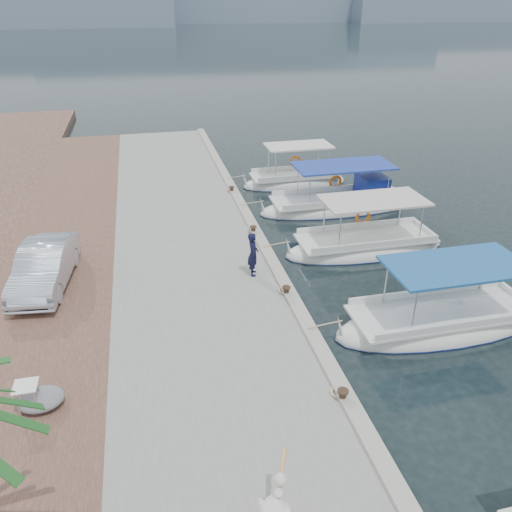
{
  "coord_description": "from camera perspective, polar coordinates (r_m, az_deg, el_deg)",
  "views": [
    {
      "loc": [
        -4.49,
        -12.02,
        9.35
      ],
      "look_at": [
        -1.0,
        3.16,
        1.2
      ],
      "focal_mm": 35.0,
      "sensor_mm": 36.0,
      "label": 1
    }
  ],
  "objects": [
    {
      "name": "ground",
      "position": [
        15.87,
        6.15,
        -8.65
      ],
      "size": [
        400.0,
        400.0,
        0.0
      ],
      "primitive_type": "plane",
      "color": "black",
      "rests_on": "ground"
    },
    {
      "name": "concrete_quay",
      "position": [
        19.36,
        -7.0,
        -0.65
      ],
      "size": [
        6.0,
        40.0,
        0.5
      ],
      "primitive_type": "cube",
      "color": "gray",
      "rests_on": "ground"
    },
    {
      "name": "quay_curb",
      "position": [
        19.62,
        1.02,
        1.0
      ],
      "size": [
        0.44,
        40.0,
        0.12
      ],
      "primitive_type": "cube",
      "color": "#A39E91",
      "rests_on": "concrete_quay"
    },
    {
      "name": "cobblestone_strip",
      "position": [
        19.62,
        -21.66,
        -2.16
      ],
      "size": [
        4.0,
        40.0,
        0.5
      ],
      "primitive_type": "cube",
      "color": "brown",
      "rests_on": "ground"
    },
    {
      "name": "distant_hills",
      "position": [
        216.23,
        -4.33,
        27.08
      ],
      "size": [
        330.0,
        60.0,
        18.0
      ],
      "color": "#758BA2",
      "rests_on": "ground"
    },
    {
      "name": "fishing_caique_b",
      "position": [
        17.0,
        20.28,
        -7.21
      ],
      "size": [
        7.08,
        2.42,
        2.83
      ],
      "color": "white",
      "rests_on": "ground"
    },
    {
      "name": "fishing_caique_c",
      "position": [
        21.07,
        12.33,
        0.97
      ],
      "size": [
        6.86,
        2.35,
        2.83
      ],
      "color": "white",
      "rests_on": "ground"
    },
    {
      "name": "fishing_caique_d",
      "position": [
        25.02,
        9.45,
        5.74
      ],
      "size": [
        7.86,
        2.45,
        2.83
      ],
      "color": "white",
      "rests_on": "ground"
    },
    {
      "name": "fishing_caique_e",
      "position": [
        28.12,
        4.44,
        8.38
      ],
      "size": [
        5.89,
        2.07,
        2.83
      ],
      "color": "white",
      "rests_on": "ground"
    },
    {
      "name": "mooring_bollards",
      "position": [
        16.58,
        3.49,
        -3.92
      ],
      "size": [
        0.28,
        20.28,
        0.33
      ],
      "color": "black",
      "rests_on": "concrete_quay"
    },
    {
      "name": "fisherman",
      "position": [
        17.49,
        -0.34,
        0.23
      ],
      "size": [
        0.48,
        0.64,
        1.61
      ],
      "primitive_type": "imported",
      "rotation": [
        0.0,
        0.0,
        1.4
      ],
      "color": "black",
      "rests_on": "concrete_quay"
    },
    {
      "name": "parked_car",
      "position": [
        18.34,
        -23.05,
        -1.11
      ],
      "size": [
        1.97,
        4.45,
        1.42
      ],
      "primitive_type": "imported",
      "rotation": [
        0.0,
        0.0,
        -0.11
      ],
      "color": "silver",
      "rests_on": "cobblestone_strip"
    },
    {
      "name": "tarp_bundle",
      "position": [
        13.56,
        -23.35,
        -14.8
      ],
      "size": [
        1.1,
        0.9,
        0.4
      ],
      "primitive_type": "ellipsoid",
      "color": "slate",
      "rests_on": "cobblestone_strip"
    },
    {
      "name": "folding_table",
      "position": [
        13.38,
        -24.72,
        -13.95
      ],
      "size": [
        0.55,
        0.55,
        0.73
      ],
      "color": "silver",
      "rests_on": "cobblestone_strip"
    }
  ]
}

